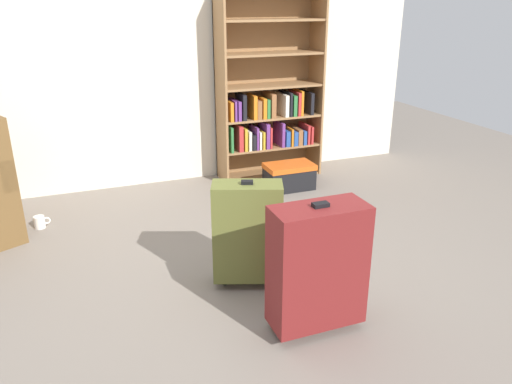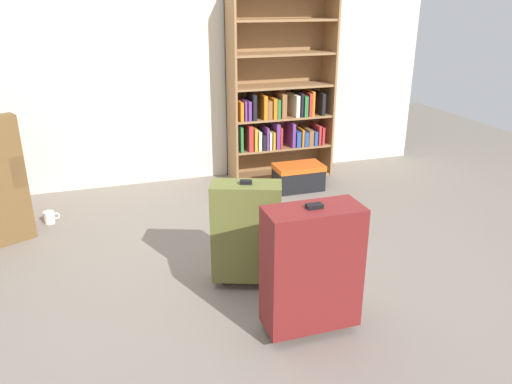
{
  "view_description": "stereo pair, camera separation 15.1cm",
  "coord_description": "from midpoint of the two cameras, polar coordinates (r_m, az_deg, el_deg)",
  "views": [
    {
      "loc": [
        -0.78,
        -2.5,
        1.63
      ],
      "look_at": [
        0.22,
        0.08,
        0.55
      ],
      "focal_mm": 35.21,
      "sensor_mm": 36.0,
      "label": 1
    },
    {
      "loc": [
        -0.64,
        -2.55,
        1.63
      ],
      "look_at": [
        0.22,
        0.08,
        0.55
      ],
      "focal_mm": 35.21,
      "sensor_mm": 36.0,
      "label": 2
    }
  ],
  "objects": [
    {
      "name": "bookshelf",
      "position": [
        4.75,
        0.45,
        10.79
      ],
      "size": [
        0.97,
        0.33,
        1.72
      ],
      "color": "olive",
      "rests_on": "ground"
    },
    {
      "name": "storage_box",
      "position": [
        4.53,
        2.84,
        1.86
      ],
      "size": [
        0.43,
        0.26,
        0.23
      ],
      "color": "black",
      "rests_on": "ground"
    },
    {
      "name": "suitcase_olive",
      "position": [
        2.94,
        -2.45,
        -4.56
      ],
      "size": [
        0.44,
        0.32,
        0.67
      ],
      "color": "brown",
      "rests_on": "ground"
    },
    {
      "name": "suitcase_dark_red",
      "position": [
        2.55,
        5.29,
        -8.39
      ],
      "size": [
        0.48,
        0.22,
        0.71
      ],
      "color": "maroon",
      "rests_on": "ground"
    },
    {
      "name": "back_wall",
      "position": [
        4.62,
        -12.87,
        16.7
      ],
      "size": [
        5.1,
        0.1,
        2.6
      ],
      "primitive_type": "cube",
      "color": "beige",
      "rests_on": "ground"
    },
    {
      "name": "mug",
      "position": [
        4.14,
        -24.31,
        -3.14
      ],
      "size": [
        0.12,
        0.08,
        0.1
      ],
      "color": "white",
      "rests_on": "ground"
    },
    {
      "name": "ground_plane",
      "position": [
        3.09,
        -4.78,
        -10.61
      ],
      "size": [
        8.93,
        8.93,
        0.0
      ],
      "primitive_type": "plane",
      "color": "slate"
    }
  ]
}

